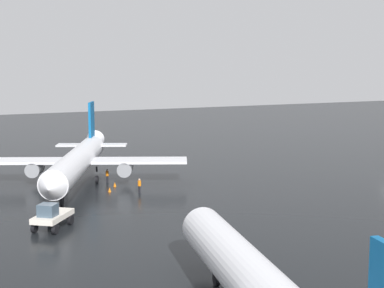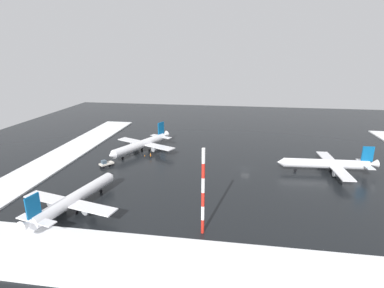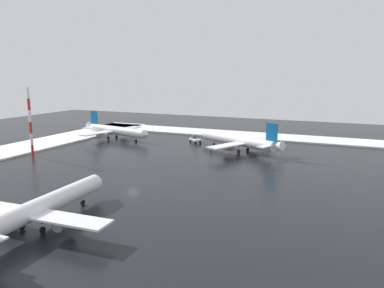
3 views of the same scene
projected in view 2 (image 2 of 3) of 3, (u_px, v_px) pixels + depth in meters
name	position (u px, v px, depth m)	size (l,w,h in m)	color
ground_plane	(245.00, 169.00, 99.51)	(240.00, 240.00, 0.00)	black
snow_bank_far	(250.00, 273.00, 52.22)	(152.00, 16.00, 0.48)	white
snow_bank_left	(59.00, 158.00, 109.15)	(14.00, 116.00, 0.48)	white
airplane_foreground_jet	(142.00, 144.00, 115.13)	(25.59, 30.12, 9.52)	white
airplane_parked_portside	(328.00, 164.00, 95.25)	(31.05, 25.73, 9.22)	white
airplane_distant_tail	(74.00, 198.00, 72.93)	(25.56, 30.50, 9.14)	white
pushback_tug	(106.00, 163.00, 100.58)	(4.60, 4.96, 2.50)	silver
ground_crew_near_tug	(152.00, 149.00, 115.96)	(0.36, 0.36, 1.71)	black
ground_crew_mid_apron	(151.00, 156.00, 108.70)	(0.36, 0.36, 1.71)	black
antenna_mast	(203.00, 192.00, 61.51)	(0.70, 0.70, 19.14)	red
traffic_cone_near_nose	(144.00, 145.00, 124.09)	(0.36, 0.36, 0.55)	orange
traffic_cone_mid_line	(151.00, 153.00, 113.53)	(0.36, 0.36, 0.55)	orange
traffic_cone_wingtip_side	(145.00, 155.00, 111.34)	(0.36, 0.36, 0.55)	orange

